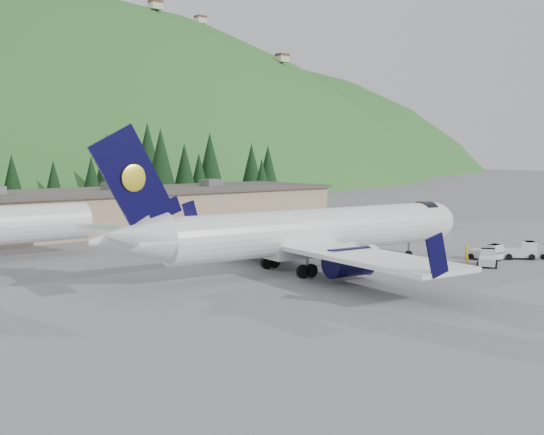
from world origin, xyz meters
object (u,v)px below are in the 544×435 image
Objects in this scene: airliner at (307,233)px; baggage_tug_a at (488,259)px; baggage_tug_b at (521,251)px; baggage_tug_d at (488,253)px; terminal_building at (77,212)px; ramp_worker at (466,255)px.

airliner is 11.85× the size of baggage_tug_a.
baggage_tug_b is 1.13× the size of baggage_tug_d.
terminal_building reaches higher than ramp_worker.
airliner is at bearing -158.40° from baggage_tug_b.
ramp_worker reaches higher than baggage_tug_a.
baggage_tug_b is at bearing -28.58° from baggage_tug_a.
ramp_worker is (-0.52, 1.81, 0.18)m from baggage_tug_a.
terminal_building is 24.17× the size of baggage_tug_d.
baggage_tug_d is 1.77× the size of ramp_worker.
airliner reaches higher than baggage_tug_d.
airliner reaches higher than baggage_tug_b.
baggage_tug_b is at bearing 63.86° from baggage_tug_d.
baggage_tug_b is at bearing -62.52° from terminal_building.
terminal_building is at bearing 160.87° from baggage_tug_b.
terminal_building is 42.86× the size of ramp_worker.
airliner is 10.87× the size of baggage_tug_b.
baggage_tug_d reaches higher than baggage_tug_a.
ramp_worker reaches higher than baggage_tug_d.
terminal_building is at bearing -106.92° from ramp_worker.
baggage_tug_b is 0.05× the size of terminal_building.
airliner is 15.06m from ramp_worker.
airliner is at bearing -63.99° from ramp_worker.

